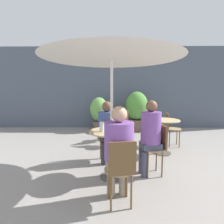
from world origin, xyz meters
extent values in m
plane|color=gray|center=(0.00, 0.00, 0.00)|extent=(20.00, 20.00, 0.00)
cube|color=#4C5666|center=(0.00, 3.91, 1.50)|extent=(10.00, 0.06, 3.00)
cylinder|color=#514C47|center=(-0.12, 0.00, 0.01)|extent=(0.38, 0.38, 0.01)
cylinder|color=#514C47|center=(-0.12, 0.00, 0.38)|extent=(0.06, 0.06, 0.72)
cylinder|color=tan|center=(-0.12, 0.00, 0.75)|extent=(0.71, 0.71, 0.02)
cylinder|color=#514C47|center=(0.99, 1.09, 0.01)|extent=(0.38, 0.38, 0.01)
cylinder|color=#514C47|center=(0.99, 1.09, 0.38)|extent=(0.06, 0.06, 0.72)
cylinder|color=tan|center=(0.99, 1.09, 0.75)|extent=(0.70, 0.70, 0.02)
cylinder|color=#997F56|center=(-0.02, -0.67, 0.44)|extent=(0.37, 0.37, 0.02)
cylinder|color=brown|center=(-0.12, -0.81, 0.21)|extent=(0.02, 0.02, 0.43)
cylinder|color=brown|center=(0.12, -0.77, 0.21)|extent=(0.02, 0.02, 0.43)
cylinder|color=brown|center=(-0.15, -0.57, 0.21)|extent=(0.02, 0.02, 0.43)
cylinder|color=brown|center=(0.08, -0.54, 0.21)|extent=(0.02, 0.02, 0.43)
cube|color=brown|center=(0.01, -0.84, 0.64)|extent=(0.31, 0.08, 0.38)
cylinder|color=#997F56|center=(0.55, 0.10, 0.44)|extent=(0.37, 0.37, 0.02)
cylinder|color=brown|center=(0.69, 0.00, 0.21)|extent=(0.02, 0.02, 0.43)
cylinder|color=brown|center=(0.65, 0.24, 0.21)|extent=(0.02, 0.02, 0.43)
cylinder|color=brown|center=(0.45, -0.04, 0.21)|extent=(0.02, 0.02, 0.43)
cylinder|color=brown|center=(0.42, 0.20, 0.21)|extent=(0.02, 0.02, 0.43)
cube|color=brown|center=(0.72, 0.12, 0.64)|extent=(0.08, 0.31, 0.38)
cylinder|color=#997F56|center=(-0.22, 0.67, 0.44)|extent=(0.37, 0.37, 0.02)
cylinder|color=brown|center=(-0.12, 0.80, 0.21)|extent=(0.02, 0.02, 0.43)
cylinder|color=brown|center=(-0.36, 0.77, 0.21)|extent=(0.02, 0.02, 0.43)
cylinder|color=brown|center=(-0.09, 0.57, 0.21)|extent=(0.02, 0.02, 0.43)
cylinder|color=brown|center=(-0.32, 0.53, 0.21)|extent=(0.02, 0.02, 0.43)
cube|color=brown|center=(-0.25, 0.83, 0.64)|extent=(0.31, 0.08, 0.38)
cylinder|color=#997F56|center=(-0.09, 1.57, 0.44)|extent=(0.37, 0.37, 0.02)
cylinder|color=brown|center=(0.06, 1.65, 0.21)|extent=(0.02, 0.02, 0.43)
cylinder|color=brown|center=(-0.17, 1.72, 0.21)|extent=(0.02, 0.02, 0.43)
cylinder|color=brown|center=(-0.02, 1.42, 0.21)|extent=(0.02, 0.02, 0.43)
cylinder|color=brown|center=(-0.24, 1.50, 0.21)|extent=(0.02, 0.02, 0.43)
cube|color=brown|center=(-0.04, 1.73, 0.64)|extent=(0.31, 0.13, 0.38)
cylinder|color=#997F56|center=(-0.26, 2.10, 0.44)|extent=(0.37, 0.37, 0.02)
cylinder|color=brown|center=(-0.25, 1.93, 0.21)|extent=(0.02, 0.02, 0.43)
cylinder|color=brown|center=(-0.09, 2.11, 0.21)|extent=(0.02, 0.02, 0.43)
cylinder|color=brown|center=(-0.43, 2.09, 0.21)|extent=(0.02, 0.02, 0.43)
cylinder|color=brown|center=(-0.27, 2.27, 0.21)|extent=(0.02, 0.02, 0.43)
cube|color=brown|center=(-0.14, 1.99, 0.64)|extent=(0.23, 0.26, 0.38)
cylinder|color=#997F56|center=(0.12, 2.47, 0.44)|extent=(0.37, 0.37, 0.02)
cylinder|color=brown|center=(0.07, 2.31, 0.21)|extent=(0.02, 0.02, 0.43)
cylinder|color=brown|center=(0.28, 2.42, 0.21)|extent=(0.02, 0.02, 0.43)
cylinder|color=brown|center=(-0.05, 2.52, 0.21)|extent=(0.02, 0.02, 0.43)
cylinder|color=brown|center=(0.16, 2.63, 0.21)|extent=(0.02, 0.02, 0.43)
cube|color=brown|center=(0.20, 2.32, 0.64)|extent=(0.29, 0.18, 0.38)
cylinder|color=#997F56|center=(1.41, 1.63, 0.44)|extent=(0.37, 0.37, 0.02)
cylinder|color=brown|center=(1.31, 1.76, 0.21)|extent=(0.02, 0.02, 0.43)
cylinder|color=brown|center=(1.28, 1.53, 0.21)|extent=(0.02, 0.02, 0.43)
cylinder|color=brown|center=(1.54, 1.74, 0.21)|extent=(0.02, 0.02, 0.43)
cylinder|color=brown|center=(1.52, 1.50, 0.21)|extent=(0.02, 0.02, 0.43)
cube|color=brown|center=(1.25, 1.65, 0.64)|extent=(0.06, 0.31, 0.38)
cylinder|color=gray|center=(0.04, -0.49, 0.21)|extent=(0.11, 0.11, 0.42)
cylinder|color=gray|center=(-0.12, -0.51, 0.21)|extent=(0.11, 0.11, 0.42)
cube|color=gray|center=(-0.02, -0.63, 0.50)|extent=(0.35, 0.38, 0.11)
cylinder|color=#7A4C9E|center=(-0.02, -0.63, 0.78)|extent=(0.36, 0.36, 0.46)
sphere|color=tan|center=(-0.02, -0.63, 1.10)|extent=(0.19, 0.19, 0.19)
cylinder|color=#42475B|center=(0.38, 0.15, 0.21)|extent=(0.10, 0.10, 0.42)
cylinder|color=#42475B|center=(0.40, 0.00, 0.21)|extent=(0.10, 0.10, 0.42)
cube|color=#42475B|center=(0.51, 0.09, 0.49)|extent=(0.35, 0.32, 0.10)
cylinder|color=#7A4C9E|center=(0.51, 0.09, 0.80)|extent=(0.32, 0.32, 0.50)
sphere|color=brown|center=(0.51, 0.09, 1.14)|extent=(0.18, 0.18, 0.18)
cylinder|color=#2D2D33|center=(-0.27, 0.49, 0.21)|extent=(0.10, 0.10, 0.42)
cylinder|color=#2D2D33|center=(-0.12, 0.51, 0.21)|extent=(0.10, 0.10, 0.42)
cube|color=#2D2D33|center=(-0.21, 0.63, 0.50)|extent=(0.34, 0.37, 0.10)
cylinder|color=#384C84|center=(-0.21, 0.63, 0.77)|extent=(0.34, 0.34, 0.43)
sphere|color=brown|center=(-0.21, 0.63, 1.08)|extent=(0.20, 0.20, 0.20)
cylinder|color=silver|center=(-0.27, -0.05, 0.84)|extent=(0.07, 0.07, 0.16)
cylinder|color=silver|center=(0.01, -0.09, 0.83)|extent=(0.06, 0.06, 0.14)
cylinder|color=silver|center=(-0.07, 0.15, 0.84)|extent=(0.06, 0.06, 0.16)
cylinder|color=brown|center=(-0.60, 3.34, 0.17)|extent=(0.44, 0.44, 0.34)
ellipsoid|color=#609947|center=(-0.60, 3.34, 0.75)|extent=(0.63, 0.63, 0.83)
cylinder|color=brown|center=(0.70, 3.34, 0.20)|extent=(0.49, 0.49, 0.39)
ellipsoid|color=#4C8938|center=(0.70, 3.34, 0.88)|extent=(0.76, 0.76, 0.97)
cylinder|color=silver|center=(-0.12, 0.00, 1.07)|extent=(0.04, 0.04, 2.14)
cone|color=silver|center=(-0.12, 0.00, 2.00)|extent=(2.10, 2.10, 0.28)
camera|label=1|loc=(-0.08, -2.68, 1.37)|focal=28.00mm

